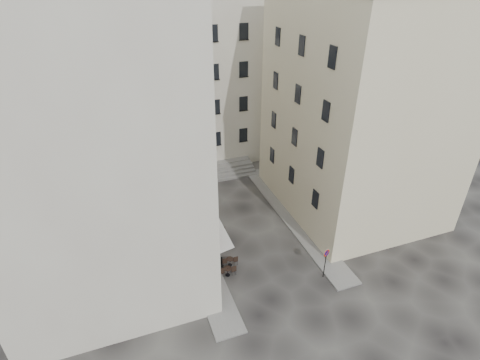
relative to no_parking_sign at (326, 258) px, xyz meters
name	(u,v)px	position (x,y,z in m)	size (l,w,h in m)	color
ground	(257,249)	(-3.30, 4.44, -1.79)	(90.00, 90.00, 0.00)	black
sidewalk_left	(190,231)	(-7.80, 8.44, -1.73)	(2.00, 22.00, 0.12)	slate
sidewalk_right	(291,216)	(1.20, 7.44, -1.73)	(2.00, 18.00, 0.12)	slate
building_left	(90,131)	(-13.80, 7.44, 8.52)	(12.20, 16.20, 20.60)	beige
building_right	(362,107)	(7.20, 7.94, 7.52)	(12.20, 14.20, 18.60)	beige
building_back	(183,74)	(-4.30, 23.44, 7.52)	(18.20, 10.20, 18.60)	beige
cafe_storefront	(200,234)	(-7.62, 5.44, 0.09)	(1.74, 7.30, 3.50)	#480C0A
stone_steps	(212,172)	(-3.30, 17.02, -1.39)	(9.00, 3.15, 0.80)	#62605D
bollard_near	(222,262)	(-6.55, 3.44, -1.26)	(0.12, 0.12, 0.98)	black
bollard_mid	(209,234)	(-6.55, 6.94, -1.26)	(0.12, 0.12, 0.98)	black
bollard_far	(198,211)	(-6.55, 10.44, -1.26)	(0.12, 0.12, 0.98)	black
no_parking_sign	(326,258)	(0.00, 0.00, 0.00)	(0.55, 0.22, 2.53)	black
bistro_table_a	(227,271)	(-6.42, 2.50, -1.35)	(1.23, 0.58, 0.86)	black
bistro_table_b	(230,261)	(-5.94, 3.43, -1.37)	(1.16, 0.54, 0.82)	black
bistro_table_c	(209,240)	(-6.71, 6.26, -1.31)	(1.33, 0.63, 0.94)	black
bistro_table_d	(218,231)	(-5.71, 7.16, -1.38)	(1.14, 0.53, 0.80)	black
bistro_table_e	(197,217)	(-6.85, 9.64, -1.37)	(1.18, 0.55, 0.83)	black
pedestrian	(217,232)	(-5.97, 6.40, -0.89)	(0.66, 0.43, 1.81)	black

